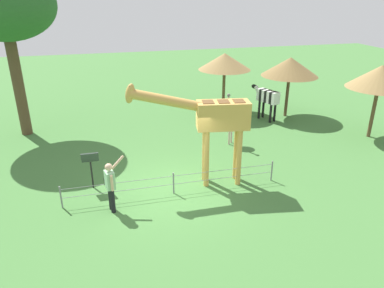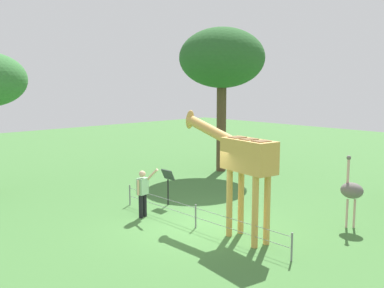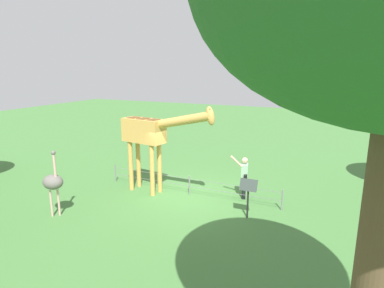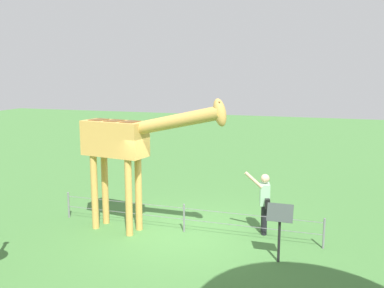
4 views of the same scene
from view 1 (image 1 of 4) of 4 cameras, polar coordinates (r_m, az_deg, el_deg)
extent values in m
plane|color=#427538|center=(12.24, -3.04, -7.34)|extent=(60.00, 60.00, 0.00)
cylinder|color=gold|center=(12.08, 2.28, -2.38)|extent=(0.18, 0.18, 2.00)
cylinder|color=gold|center=(12.48, 2.01, -1.52)|extent=(0.18, 0.18, 2.00)
cylinder|color=gold|center=(12.27, 7.38, -2.15)|extent=(0.18, 0.18, 2.00)
cylinder|color=gold|center=(12.66, 6.96, -1.31)|extent=(0.18, 0.18, 2.00)
cube|color=gold|center=(11.83, 4.90, 4.55)|extent=(1.79, 0.96, 0.90)
cube|color=brown|center=(11.61, 2.53, 6.64)|extent=(0.42, 0.49, 0.02)
cube|color=brown|center=(11.69, 4.98, 6.69)|extent=(0.42, 0.49, 0.02)
cube|color=brown|center=(11.79, 7.38, 6.73)|extent=(0.42, 0.49, 0.02)
cylinder|color=gold|center=(11.49, -3.77, 6.81)|extent=(2.43, 0.69, 0.84)
ellipsoid|color=gold|center=(11.45, -9.72, 7.84)|extent=(0.45, 0.32, 0.69)
cylinder|color=brown|center=(11.34, -9.75, 8.64)|extent=(0.05, 0.05, 0.14)
cylinder|color=brown|center=(11.46, -9.81, 8.78)|extent=(0.05, 0.05, 0.14)
cylinder|color=black|center=(11.37, -12.65, -8.23)|extent=(0.14, 0.14, 0.78)
cylinder|color=black|center=(11.20, -12.36, -8.72)|extent=(0.14, 0.14, 0.78)
cube|color=#93C699|center=(10.96, -12.80, -5.50)|extent=(0.32, 0.41, 0.55)
sphere|color=#D8AD8C|center=(10.77, -12.99, -3.56)|extent=(0.22, 0.22, 0.22)
cylinder|color=#D8AD8C|center=(10.98, -11.70, -2.94)|extent=(0.47, 0.18, 0.43)
cylinder|color=#D8AD8C|center=(10.77, -12.48, -6.03)|extent=(0.08, 0.08, 0.50)
cube|color=black|center=(11.22, -13.28, -5.86)|extent=(0.16, 0.22, 0.24)
cylinder|color=black|center=(19.19, 10.51, 5.35)|extent=(0.12, 0.12, 0.95)
cylinder|color=black|center=(19.40, 11.13, 5.49)|extent=(0.12, 0.12, 0.95)
cylinder|color=black|center=(18.68, 12.25, 4.71)|extent=(0.12, 0.12, 0.95)
cylinder|color=black|center=(18.89, 12.87, 4.86)|extent=(0.12, 0.12, 0.95)
cube|color=silver|center=(18.49, 13.03, 6.97)|extent=(0.47, 0.32, 0.60)
cube|color=black|center=(18.60, 12.64, 7.10)|extent=(0.47, 0.32, 0.60)
cube|color=silver|center=(18.71, 12.25, 7.23)|extent=(0.47, 0.32, 0.60)
cube|color=black|center=(18.82, 11.87, 7.35)|extent=(0.47, 0.32, 0.60)
cube|color=silver|center=(18.93, 11.49, 7.47)|extent=(0.47, 0.32, 0.60)
cube|color=black|center=(19.05, 11.12, 7.60)|extent=(0.47, 0.32, 0.60)
cube|color=silver|center=(19.16, 10.75, 7.72)|extent=(0.47, 0.32, 0.60)
cylinder|color=silver|center=(19.28, 10.28, 8.31)|extent=(0.34, 0.48, 0.47)
ellipsoid|color=black|center=(19.41, 9.79, 8.90)|extent=(0.31, 0.44, 0.22)
cylinder|color=#CC9E93|center=(15.69, 5.87, 1.47)|extent=(0.07, 0.07, 0.90)
cylinder|color=#CC9E93|center=(15.88, 6.22, 1.73)|extent=(0.07, 0.07, 0.90)
ellipsoid|color=#66605B|center=(15.53, 6.16, 4.11)|extent=(0.70, 0.56, 0.49)
cylinder|color=#CC9E93|center=(15.31, 5.72, 6.02)|extent=(0.08, 0.08, 0.80)
sphere|color=#66605B|center=(15.19, 5.78, 7.64)|extent=(0.14, 0.14, 0.14)
cylinder|color=brown|center=(18.14, 26.57, 4.40)|extent=(0.16, 0.16, 2.26)
cone|color=olive|center=(17.76, 27.50, 9.37)|extent=(2.76, 2.76, 0.99)
cylinder|color=brown|center=(19.85, 4.99, 8.30)|extent=(0.16, 0.16, 2.32)
cone|color=olive|center=(19.51, 5.15, 12.80)|extent=(2.76, 2.76, 0.85)
cylinder|color=brown|center=(19.76, 14.71, 7.29)|extent=(0.16, 0.16, 2.14)
cone|color=brown|center=(19.42, 15.17, 11.66)|extent=(2.88, 2.88, 0.94)
cylinder|color=brown|center=(18.04, -25.57, 8.02)|extent=(0.48, 0.48, 4.38)
ellipsoid|color=#285B28|center=(17.60, -27.58, 18.88)|extent=(4.21, 4.21, 2.95)
cylinder|color=black|center=(12.63, -15.44, -4.74)|extent=(0.06, 0.06, 0.95)
cube|color=#333D38|center=(12.35, -15.76, -2.05)|extent=(0.56, 0.21, 0.38)
cylinder|color=slate|center=(12.97, 12.43, -4.14)|extent=(0.05, 0.05, 0.75)
cylinder|color=slate|center=(11.92, -2.92, -6.17)|extent=(0.05, 0.05, 0.75)
cylinder|color=slate|center=(11.84, -19.90, -7.88)|extent=(0.05, 0.05, 0.75)
cube|color=slate|center=(11.79, -2.94, -5.06)|extent=(7.00, 0.01, 0.01)
cube|color=slate|center=(11.93, -2.91, -6.33)|extent=(7.00, 0.01, 0.01)
camera|label=2|loc=(11.68, 68.10, 0.04)|focal=41.14mm
camera|label=3|loc=(21.18, -23.62, 17.48)|focal=30.38mm
camera|label=4|loc=(20.36, -19.29, 16.12)|focal=39.67mm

